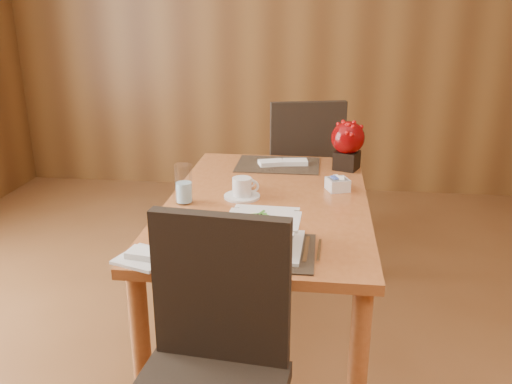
# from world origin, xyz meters

# --- Properties ---
(back_wall) EXTENTS (5.00, 0.02, 2.80)m
(back_wall) POSITION_xyz_m (0.00, 3.00, 1.40)
(back_wall) COLOR brown
(back_wall) RESTS_ON ground
(dining_table) EXTENTS (0.90, 1.50, 0.75)m
(dining_table) POSITION_xyz_m (0.00, 0.60, 0.65)
(dining_table) COLOR #A55C2D
(dining_table) RESTS_ON ground
(placemat_near) EXTENTS (0.45, 0.33, 0.01)m
(placemat_near) POSITION_xyz_m (0.00, 0.05, 0.75)
(placemat_near) COLOR black
(placemat_near) RESTS_ON dining_table
(placemat_far) EXTENTS (0.45, 0.33, 0.01)m
(placemat_far) POSITION_xyz_m (0.00, 1.15, 0.75)
(placemat_far) COLOR black
(placemat_far) RESTS_ON dining_table
(soup_setting) EXTENTS (0.29, 0.29, 0.12)m
(soup_setting) POSITION_xyz_m (0.04, 0.08, 0.81)
(soup_setting) COLOR silver
(soup_setting) RESTS_ON dining_table
(coffee_cup) EXTENTS (0.17, 0.17, 0.09)m
(coffee_cup) POSITION_xyz_m (-0.12, 0.61, 0.79)
(coffee_cup) COLOR silver
(coffee_cup) RESTS_ON dining_table
(water_glass) EXTENTS (0.10, 0.10, 0.18)m
(water_glass) POSITION_xyz_m (-0.36, 0.51, 0.84)
(water_glass) COLOR white
(water_glass) RESTS_ON dining_table
(creamer_jug) EXTENTS (0.11, 0.11, 0.06)m
(creamer_jug) POSITION_xyz_m (-0.13, 0.71, 0.78)
(creamer_jug) COLOR silver
(creamer_jug) RESTS_ON dining_table
(sugar_caddy) EXTENTS (0.12, 0.12, 0.06)m
(sugar_caddy) POSITION_xyz_m (0.32, 0.77, 0.78)
(sugar_caddy) COLOR silver
(sugar_caddy) RESTS_ON dining_table
(berry_decor) EXTENTS (0.18, 0.18, 0.26)m
(berry_decor) POSITION_xyz_m (0.37, 1.12, 0.90)
(berry_decor) COLOR black
(berry_decor) RESTS_ON dining_table
(napkins_far) EXTENTS (0.28, 0.15, 0.02)m
(napkins_far) POSITION_xyz_m (0.04, 1.15, 0.77)
(napkins_far) COLOR silver
(napkins_far) RESTS_ON dining_table
(bread_plate) EXTENTS (0.21, 0.21, 0.01)m
(bread_plate) POSITION_xyz_m (-0.36, -0.06, 0.76)
(bread_plate) COLOR silver
(bread_plate) RESTS_ON dining_table
(near_chair) EXTENTS (0.50, 0.51, 0.99)m
(near_chair) POSITION_xyz_m (-0.08, -0.34, 0.56)
(near_chair) COLOR black
(near_chair) RESTS_ON ground
(far_chair) EXTENTS (0.59, 0.59, 1.04)m
(far_chair) POSITION_xyz_m (0.12, 1.66, 0.58)
(far_chair) COLOR black
(far_chair) RESTS_ON ground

